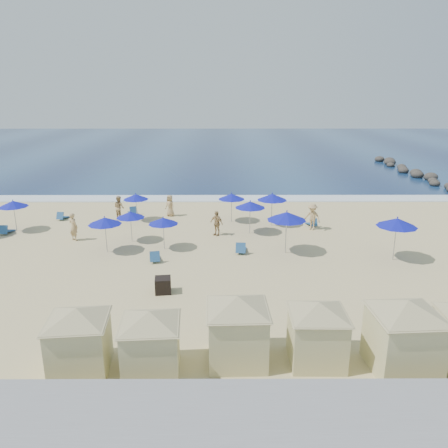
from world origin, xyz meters
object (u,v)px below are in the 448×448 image
at_px(beachgoer_4, 170,206).
at_px(umbrella_6, 250,205).
at_px(cabana_1, 150,334).
at_px(umbrella_3, 136,197).
at_px(cabana_3, 318,324).
at_px(beachgoer_0, 74,227).
at_px(umbrella_1, 13,204).
at_px(beachgoer_1, 119,207).
at_px(umbrella_4, 130,215).
at_px(umbrella_8, 232,196).
at_px(trash_bin, 163,285).
at_px(umbrella_9, 272,197).
at_px(umbrella_2, 105,221).
at_px(rock_jetty, 422,176).
at_px(cabana_4, 405,326).
at_px(cabana_0, 78,331).
at_px(beachgoer_2, 217,223).
at_px(umbrella_5, 163,221).
at_px(beachgoer_3, 312,217).
at_px(umbrella_7, 287,216).
at_px(cabana_2, 237,320).
at_px(umbrella_10, 397,222).

bearing_deg(beachgoer_4, umbrella_6, 2.43).
height_order(cabana_1, umbrella_3, cabana_1).
relative_size(cabana_3, beachgoer_0, 2.22).
height_order(umbrella_1, beachgoer_1, umbrella_1).
xyz_separation_m(umbrella_4, umbrella_8, (6.53, 4.47, 0.14)).
bearing_deg(umbrella_1, trash_bin, -40.42).
bearing_deg(umbrella_9, umbrella_6, -132.07).
distance_m(cabana_1, umbrella_8, 18.53).
relative_size(umbrella_2, beachgoer_1, 1.27).
bearing_deg(beachgoer_4, rock_jetty, 68.70).
height_order(cabana_1, beachgoer_1, cabana_1).
bearing_deg(cabana_4, umbrella_2, 138.48).
distance_m(cabana_4, beachgoer_1, 23.60).
xyz_separation_m(cabana_0, beachgoer_2, (4.49, 14.92, -0.64)).
bearing_deg(cabana_4, umbrella_9, 98.79).
distance_m(beachgoer_2, beachgoer_4, 6.04).
bearing_deg(trash_bin, umbrella_6, 56.15).
height_order(umbrella_5, beachgoer_0, umbrella_5).
distance_m(umbrella_9, beachgoer_0, 13.65).
relative_size(rock_jetty, beachgoer_3, 14.21).
xyz_separation_m(umbrella_6, beachgoer_3, (4.41, 0.82, -1.09)).
relative_size(umbrella_3, umbrella_7, 0.81).
bearing_deg(umbrella_9, cabana_2, -100.27).
bearing_deg(beachgoer_4, umbrella_2, -70.92).
relative_size(umbrella_8, umbrella_10, 0.86).
relative_size(cabana_4, umbrella_6, 1.97).
bearing_deg(umbrella_3, rock_jetty, 29.82).
height_order(umbrella_5, beachgoer_1, umbrella_5).
relative_size(cabana_0, umbrella_2, 1.82).
bearing_deg(umbrella_8, beachgoer_3, -19.53).
height_order(umbrella_6, beachgoer_2, umbrella_6).
xyz_separation_m(umbrella_5, umbrella_9, (7.13, 4.97, 0.31)).
relative_size(umbrella_2, umbrella_4, 1.10).
relative_size(cabana_1, umbrella_2, 1.80).
bearing_deg(cabana_2, umbrella_3, 111.30).
bearing_deg(cabana_1, beachgoer_0, 117.27).
xyz_separation_m(umbrella_5, beachgoer_4, (-0.49, 7.49, -0.97)).
height_order(umbrella_6, umbrella_8, umbrella_6).
distance_m(umbrella_3, beachgoer_4, 2.88).
bearing_deg(umbrella_2, cabana_1, -68.92).
height_order(cabana_3, cabana_4, cabana_4).
xyz_separation_m(umbrella_6, umbrella_9, (1.68, 1.86, 0.09)).
relative_size(umbrella_2, beachgoer_0, 1.23).
xyz_separation_m(trash_bin, umbrella_5, (-0.73, 6.11, 1.43)).
bearing_deg(umbrella_10, umbrella_7, 169.17).
bearing_deg(cabana_4, rock_jetty, 65.32).
distance_m(umbrella_6, beachgoer_0, 11.65).
bearing_deg(cabana_3, umbrella_6, 95.68).
bearing_deg(umbrella_3, umbrella_4, -83.30).
height_order(cabana_3, beachgoer_3, cabana_3).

